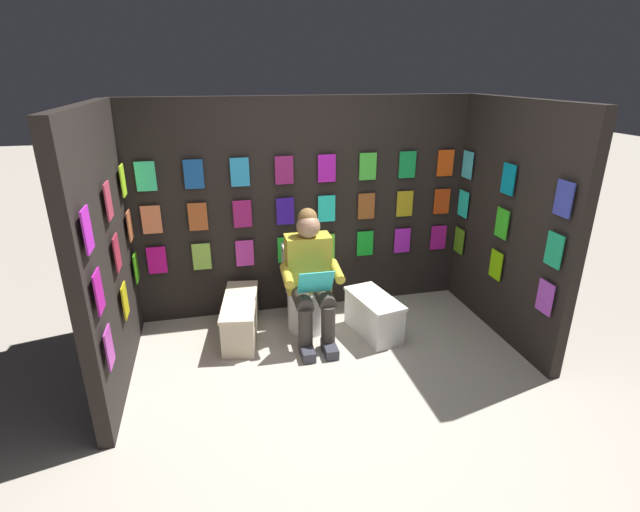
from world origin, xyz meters
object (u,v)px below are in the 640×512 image
at_px(toilet, 306,294).
at_px(person_reading, 311,277).
at_px(comic_longbox_far, 374,315).
at_px(comic_longbox_near, 241,318).

xyz_separation_m(toilet, person_reading, (0.00, 0.23, 0.27)).
height_order(toilet, comic_longbox_far, toilet).
bearing_deg(toilet, person_reading, 90.08).
bearing_deg(person_reading, comic_longbox_far, 172.13).
xyz_separation_m(comic_longbox_near, comic_longbox_far, (-1.20, 0.23, 0.00)).
height_order(comic_longbox_near, comic_longbox_far, comic_longbox_far).
xyz_separation_m(person_reading, comic_longbox_far, (-0.57, 0.09, -0.41)).
bearing_deg(toilet, comic_longbox_far, 152.04).
relative_size(toilet, person_reading, 0.65).
xyz_separation_m(person_reading, comic_longbox_near, (0.63, -0.14, -0.41)).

